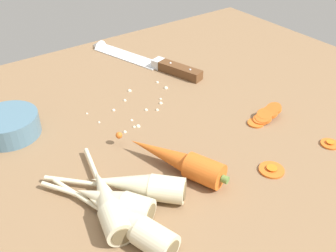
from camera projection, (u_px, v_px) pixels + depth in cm
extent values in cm
cube|color=brown|center=(162.00, 136.00, 74.10)|extent=(120.00, 90.00, 4.00)
cube|color=silver|center=(128.00, 56.00, 98.65)|extent=(10.10, 20.41, 0.50)
cone|color=silver|center=(97.00, 45.00, 104.19)|extent=(4.67, 4.03, 3.96)
cube|color=silver|center=(158.00, 63.00, 93.21)|extent=(3.40, 2.78, 2.20)
cube|color=brown|center=(180.00, 71.00, 89.99)|extent=(5.92, 11.34, 2.20)
sphere|color=silver|center=(170.00, 63.00, 90.75)|extent=(0.50, 0.50, 0.50)
sphere|color=silver|center=(190.00, 70.00, 87.98)|extent=(0.50, 0.50, 0.50)
cylinder|color=#D6601E|center=(204.00, 171.00, 59.76)|extent=(6.06, 7.05, 4.20)
cone|color=#D6601E|center=(166.00, 155.00, 62.94)|extent=(8.87, 14.71, 3.99)
sphere|color=#D6601E|center=(119.00, 136.00, 67.27)|extent=(1.20, 1.20, 1.20)
cylinder|color=#5B7F3D|center=(225.00, 179.00, 58.16)|extent=(1.48, 1.37, 1.20)
cylinder|color=beige|center=(167.00, 189.00, 56.60)|extent=(6.44, 6.47, 4.00)
cone|color=beige|center=(120.00, 183.00, 57.66)|extent=(9.05, 9.20, 3.80)
cylinder|color=beige|center=(75.00, 181.00, 59.25)|extent=(7.33, 7.59, 0.70)
cylinder|color=brown|center=(184.00, 191.00, 56.22)|extent=(2.23, 2.16, 2.80)
cylinder|color=beige|center=(155.00, 240.00, 49.10)|extent=(5.38, 6.22, 4.00)
cone|color=beige|center=(113.00, 214.00, 52.72)|extent=(6.40, 10.08, 3.80)
cylinder|color=beige|center=(77.00, 195.00, 56.94)|extent=(3.67, 9.89, 0.70)
cylinder|color=brown|center=(172.00, 250.00, 47.79)|extent=(2.76, 1.12, 2.80)
cylinder|color=beige|center=(117.00, 223.00, 51.37)|extent=(4.97, 5.60, 4.00)
cone|color=beige|center=(103.00, 190.00, 56.44)|extent=(5.61, 9.23, 3.80)
cylinder|color=beige|center=(93.00, 166.00, 62.16)|extent=(2.74, 9.23, 0.70)
cylinder|color=brown|center=(122.00, 236.00, 49.54)|extent=(2.80, 0.91, 2.80)
cylinder|color=beige|center=(137.00, 209.00, 53.42)|extent=(5.65, 5.73, 4.00)
cone|color=beige|center=(100.00, 197.00, 55.25)|extent=(7.24, 8.43, 3.80)
cylinder|color=beige|center=(65.00, 190.00, 57.64)|extent=(4.94, 7.31, 0.70)
cylinder|color=brown|center=(151.00, 213.00, 52.76)|extent=(2.53, 1.74, 2.80)
cylinder|color=#D6601E|center=(256.00, 122.00, 73.76)|extent=(3.12, 3.12, 0.70)
cylinder|color=#D6601E|center=(261.00, 120.00, 74.14)|extent=(3.00, 2.92, 1.49)
cylinder|color=#D6601E|center=(263.00, 118.00, 74.18)|extent=(3.19, 3.12, 1.57)
cylinder|color=#D6601E|center=(265.00, 114.00, 74.70)|extent=(3.26, 3.19, 1.50)
cylinder|color=#D6601E|center=(270.00, 112.00, 74.83)|extent=(3.15, 3.09, 1.76)
cylinder|color=#D6601E|center=(274.00, 109.00, 75.52)|extent=(3.03, 2.97, 1.70)
cylinder|color=#D6601E|center=(330.00, 143.00, 68.40)|extent=(3.21, 3.21, 0.70)
cylinder|color=orange|center=(330.00, 142.00, 68.24)|extent=(1.35, 1.35, 0.16)
cylinder|color=#D6601E|center=(272.00, 169.00, 62.72)|extent=(4.15, 4.15, 0.70)
cylinder|color=orange|center=(272.00, 168.00, 62.56)|extent=(1.74, 1.74, 0.16)
cylinder|color=slate|center=(9.00, 125.00, 70.11)|extent=(11.00, 11.00, 4.00)
cylinder|color=#3E5C6C|center=(8.00, 123.00, 69.84)|extent=(8.80, 8.80, 2.80)
sphere|color=beige|center=(87.00, 113.00, 76.77)|extent=(0.44, 0.44, 0.44)
sphere|color=beige|center=(157.00, 109.00, 77.76)|extent=(0.67, 0.67, 0.67)
sphere|color=beige|center=(160.00, 98.00, 81.39)|extent=(0.54, 0.54, 0.54)
sphere|color=beige|center=(99.00, 122.00, 74.19)|extent=(0.49, 0.49, 0.49)
sphere|color=beige|center=(132.00, 119.00, 74.74)|extent=(0.57, 0.57, 0.57)
sphere|color=beige|center=(166.00, 87.00, 85.12)|extent=(0.89, 0.89, 0.89)
sphere|color=beige|center=(129.00, 89.00, 84.10)|extent=(0.88, 0.88, 0.88)
sphere|color=beige|center=(134.00, 126.00, 72.91)|extent=(0.58, 0.58, 0.58)
sphere|color=beige|center=(157.00, 81.00, 87.32)|extent=(0.69, 0.69, 0.69)
sphere|color=beige|center=(138.00, 125.00, 72.99)|extent=(0.83, 0.83, 0.83)
sphere|color=beige|center=(125.00, 131.00, 71.54)|extent=(0.68, 0.68, 0.68)
sphere|color=beige|center=(161.00, 102.00, 79.88)|extent=(0.76, 0.76, 0.76)
sphere|color=beige|center=(125.00, 99.00, 80.82)|extent=(0.67, 0.67, 0.67)
sphere|color=beige|center=(146.00, 109.00, 77.77)|extent=(0.70, 0.70, 0.70)
sphere|color=beige|center=(113.00, 109.00, 77.69)|extent=(0.70, 0.70, 0.70)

